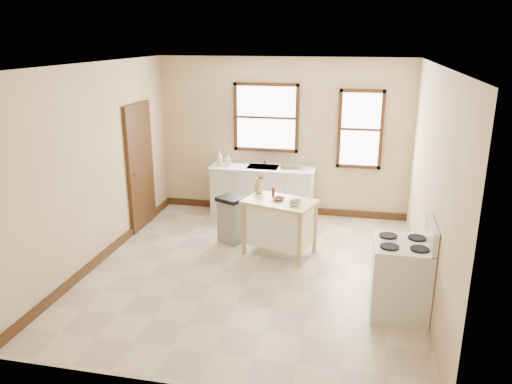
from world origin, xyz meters
TOP-DOWN VIEW (x-y plane):
  - floor at (0.00, 0.00)m, footprint 5.00×5.00m
  - ceiling at (0.00, 0.00)m, footprint 5.00×5.00m
  - wall_back at (0.00, 2.50)m, footprint 4.50×0.04m
  - wall_left at (-2.25, 0.00)m, footprint 0.04×5.00m
  - wall_right at (2.25, 0.00)m, footprint 0.04×5.00m
  - window_main at (-0.30, 2.48)m, footprint 1.17×0.06m
  - window_side at (1.35, 2.48)m, footprint 0.77×0.06m
  - door_left at (-2.21, 1.30)m, footprint 0.06×0.90m
  - baseboard_back at (0.00, 2.47)m, footprint 4.50×0.04m
  - baseboard_left at (-2.22, 0.00)m, footprint 0.04×5.00m
  - sink_counter at (-0.30, 2.20)m, footprint 1.86×0.62m
  - faucet at (-0.30, 2.38)m, footprint 0.03×0.03m
  - soap_bottle_a at (-1.07, 2.13)m, footprint 0.12×0.12m
  - soap_bottle_b at (-0.92, 2.14)m, footprint 0.10×0.10m
  - dish_rack at (0.22, 2.17)m, footprint 0.45×0.39m
  - kitchen_island at (0.26, 0.66)m, footprint 1.16×0.92m
  - knife_block at (-0.11, 0.97)m, footprint 0.14×0.14m
  - pepper_grinder at (0.13, 0.83)m, footprint 0.05×0.05m
  - bowl_a at (0.24, 0.67)m, footprint 0.24×0.24m
  - bowl_b at (0.50, 0.60)m, footprint 0.19×0.19m
  - bowl_c at (0.50, 0.49)m, footprint 0.18×0.18m
  - trash_bin at (-0.55, 0.91)m, footprint 0.49×0.46m
  - gas_stove at (1.92, -0.70)m, footprint 0.71×0.72m

SIDE VIEW (x-z plane):
  - floor at x=0.00m, z-range 0.00..0.00m
  - baseboard_back at x=0.00m, z-range 0.00..0.12m
  - baseboard_left at x=-2.22m, z-range 0.00..0.12m
  - trash_bin at x=-0.55m, z-range 0.00..0.75m
  - kitchen_island at x=0.26m, z-range 0.00..0.83m
  - sink_counter at x=-0.30m, z-range 0.00..0.92m
  - gas_stove at x=1.92m, z-range 0.00..1.15m
  - bowl_b at x=0.50m, z-range 0.83..0.87m
  - bowl_a at x=0.24m, z-range 0.83..0.87m
  - bowl_c at x=0.50m, z-range 0.83..0.88m
  - pepper_grinder at x=0.13m, z-range 0.83..0.98m
  - knife_block at x=-0.11m, z-range 0.83..1.03m
  - dish_rack at x=0.22m, z-range 0.92..1.01m
  - soap_bottle_b at x=-0.92m, z-range 0.92..1.11m
  - faucet at x=-0.30m, z-range 0.92..1.14m
  - soap_bottle_a at x=-1.07m, z-range 0.92..1.18m
  - door_left at x=-2.21m, z-range 0.00..2.10m
  - wall_back at x=0.00m, z-range 0.00..2.80m
  - wall_left at x=-2.25m, z-range 0.00..2.80m
  - wall_right at x=2.25m, z-range 0.00..2.80m
  - window_side at x=1.35m, z-range 0.92..2.29m
  - window_main at x=-0.30m, z-range 1.14..2.36m
  - ceiling at x=0.00m, z-range 2.80..2.80m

